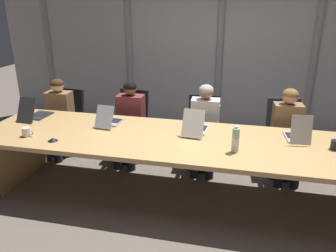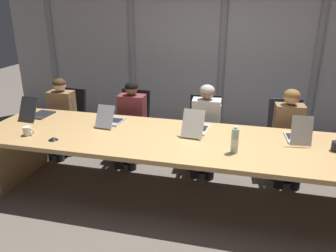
# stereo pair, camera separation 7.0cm
# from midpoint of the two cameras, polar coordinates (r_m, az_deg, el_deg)

# --- Properties ---
(ground_plane) EXTENTS (15.61, 15.61, 0.00)m
(ground_plane) POSITION_cam_midpoint_polar(r_m,az_deg,el_deg) (4.03, 3.93, -12.19)
(ground_plane) COLOR #6B6056
(conference_table) EXTENTS (5.01, 1.21, 0.75)m
(conference_table) POSITION_cam_midpoint_polar(r_m,az_deg,el_deg) (3.73, 4.16, -4.15)
(conference_table) COLOR tan
(conference_table) RESTS_ON ground_plane
(curtain_backdrop) EXTENTS (7.81, 0.17, 2.84)m
(curtain_backdrop) POSITION_cam_midpoint_polar(r_m,az_deg,el_deg) (5.77, 8.08, 12.85)
(curtain_backdrop) COLOR #B2B2B7
(curtain_backdrop) RESTS_ON ground_plane
(laptop_left_end) EXTENTS (0.27, 0.48, 0.30)m
(laptop_left_end) POSITION_cam_midpoint_polar(r_m,az_deg,el_deg) (4.69, -22.17, 1.98)
(laptop_left_end) COLOR #2D2D33
(laptop_left_end) RESTS_ON conference_table
(laptop_left_mid) EXTENTS (0.25, 0.44, 0.27)m
(laptop_left_mid) POSITION_cam_midpoint_polar(r_m,az_deg,el_deg) (4.19, -10.34, 0.99)
(laptop_left_mid) COLOR #A8ADB7
(laptop_left_mid) RESTS_ON conference_table
(laptop_center) EXTENTS (0.28, 0.50, 0.31)m
(laptop_center) POSITION_cam_midpoint_polar(r_m,az_deg,el_deg) (3.88, 4.32, -0.19)
(laptop_center) COLOR beige
(laptop_center) RESTS_ON conference_table
(laptop_right_mid) EXTENTS (0.25, 0.42, 0.33)m
(laptop_right_mid) POSITION_cam_midpoint_polar(r_m,az_deg,el_deg) (3.89, 20.77, -1.43)
(laptop_right_mid) COLOR #BCBCC1
(laptop_right_mid) RESTS_ON conference_table
(office_chair_left_end) EXTENTS (0.60, 0.60, 0.93)m
(office_chair_left_end) POSITION_cam_midpoint_polar(r_m,az_deg,el_deg) (5.37, -17.33, -0.33)
(office_chair_left_end) COLOR black
(office_chair_left_end) RESTS_ON ground_plane
(office_chair_left_mid) EXTENTS (0.60, 0.60, 0.97)m
(office_chair_left_mid) POSITION_cam_midpoint_polar(r_m,az_deg,el_deg) (4.95, -6.83, -1.15)
(office_chair_left_mid) COLOR black
(office_chair_left_mid) RESTS_ON ground_plane
(office_chair_center) EXTENTS (0.60, 0.60, 0.95)m
(office_chair_center) POSITION_cam_midpoint_polar(r_m,az_deg,el_deg) (4.72, 5.49, -2.29)
(office_chair_center) COLOR black
(office_chair_center) RESTS_ON ground_plane
(office_chair_right_mid) EXTENTS (0.60, 0.61, 0.97)m
(office_chair_right_mid) POSITION_cam_midpoint_polar(r_m,az_deg,el_deg) (4.72, 18.66, -3.24)
(office_chair_right_mid) COLOR #2D2D38
(office_chair_right_mid) RESTS_ON ground_plane
(person_left_end) EXTENTS (0.38, 0.55, 1.13)m
(person_left_end) POSITION_cam_midpoint_polar(r_m,az_deg,el_deg) (5.16, -18.81, 2.11)
(person_left_end) COLOR olive
(person_left_end) RESTS_ON ground_plane
(person_left_mid) EXTENTS (0.39, 0.55, 1.14)m
(person_left_mid) POSITION_cam_midpoint_polar(r_m,az_deg,el_deg) (4.69, -7.09, 1.30)
(person_left_mid) COLOR brown
(person_left_mid) RESTS_ON ground_plane
(person_center) EXTENTS (0.41, 0.56, 1.16)m
(person_center) POSITION_cam_midpoint_polar(r_m,az_deg,el_deg) (4.45, 5.87, 0.52)
(person_center) COLOR silver
(person_center) RESTS_ON ground_plane
(person_right_mid) EXTENTS (0.40, 0.57, 1.17)m
(person_right_mid) POSITION_cam_midpoint_polar(r_m,az_deg,el_deg) (4.46, 19.38, -0.51)
(person_right_mid) COLOR olive
(person_right_mid) RESTS_ON ground_plane
(water_bottle_primary) EXTENTS (0.08, 0.08, 0.28)m
(water_bottle_primary) POSITION_cam_midpoint_polar(r_m,az_deg,el_deg) (3.40, 10.92, -2.41)
(water_bottle_primary) COLOR #ADD1B2
(water_bottle_primary) RESTS_ON conference_table
(coffee_mug_near) EXTENTS (0.14, 0.09, 0.10)m
(coffee_mug_near) POSITION_cam_midpoint_polar(r_m,az_deg,el_deg) (3.82, 26.36, -2.93)
(coffee_mug_near) COLOR black
(coffee_mug_near) RESTS_ON conference_table
(coffee_mug_far) EXTENTS (0.14, 0.09, 0.10)m
(coffee_mug_far) POSITION_cam_midpoint_polar(r_m,az_deg,el_deg) (4.09, -23.54, -0.95)
(coffee_mug_far) COLOR white
(coffee_mug_far) RESTS_ON conference_table
(conference_mic_left_side) EXTENTS (0.11, 0.11, 0.03)m
(conference_mic_left_side) POSITION_cam_midpoint_polar(r_m,az_deg,el_deg) (3.86, -19.65, -2.19)
(conference_mic_left_side) COLOR black
(conference_mic_left_side) RESTS_ON conference_table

